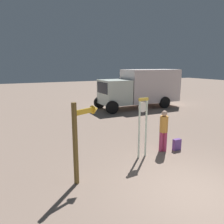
{
  "coord_description": "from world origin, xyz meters",
  "views": [
    {
      "loc": [
        -4.18,
        -3.59,
        3.31
      ],
      "look_at": [
        0.01,
        5.07,
        1.2
      ],
      "focal_mm": 34.31,
      "sensor_mm": 36.0,
      "label": 1
    }
  ],
  "objects": [
    {
      "name": "ground_plane",
      "position": [
        0.0,
        0.0,
        0.0
      ],
      "size": [
        80.0,
        80.0,
        0.0
      ],
      "primitive_type": "plane",
      "color": "gray"
    },
    {
      "name": "backpack",
      "position": [
        1.64,
        2.52,
        0.22
      ],
      "size": [
        0.33,
        0.19,
        0.45
      ],
      "color": "#6F4599",
      "rests_on": "ground_plane"
    },
    {
      "name": "standing_clock",
      "position": [
        0.02,
        2.58,
        1.32
      ],
      "size": [
        0.4,
        0.12,
        2.2
      ],
      "color": "white",
      "rests_on": "ground_plane"
    },
    {
      "name": "box_truck_near",
      "position": [
        5.36,
        10.63,
        1.6
      ],
      "size": [
        6.66,
        2.55,
        2.98
      ],
      "color": "silver",
      "rests_on": "ground_plane"
    },
    {
      "name": "person_near_clock",
      "position": [
        1.05,
        2.65,
        0.91
      ],
      "size": [
        0.31,
        0.31,
        1.63
      ],
      "color": "#B53861",
      "rests_on": "ground_plane"
    },
    {
      "name": "arrow_sign",
      "position": [
        -2.4,
        1.97,
        1.57
      ],
      "size": [
        0.94,
        0.54,
        2.35
      ],
      "color": "brown",
      "rests_on": "ground_plane"
    }
  ]
}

